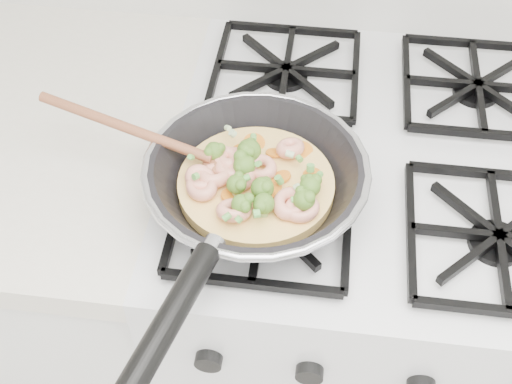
# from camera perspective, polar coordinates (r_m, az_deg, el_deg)

# --- Properties ---
(stove) EXTENTS (0.60, 0.60, 0.92)m
(stove) POSITION_cam_1_polar(r_m,az_deg,el_deg) (1.33, 7.81, -10.16)
(stove) COLOR silver
(stove) RESTS_ON ground
(skillet) EXTENTS (0.45, 0.48, 0.09)m
(skillet) POSITION_cam_1_polar(r_m,az_deg,el_deg) (0.85, -0.28, 0.89)
(skillet) COLOR black
(skillet) RESTS_ON stove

